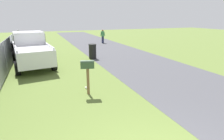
# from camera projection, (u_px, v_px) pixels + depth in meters

# --- Properties ---
(road_asphalt) EXTENTS (60.00, 5.38, 0.01)m
(road_asphalt) POSITION_uv_depth(u_px,v_px,m) (161.00, 73.00, 10.32)
(road_asphalt) COLOR #47474C
(road_asphalt) RESTS_ON ground
(mailbox) EXTENTS (0.34, 0.56, 1.41)m
(mailbox) POSITION_uv_depth(u_px,v_px,m) (88.00, 67.00, 7.15)
(mailbox) COLOR brown
(mailbox) RESTS_ON ground
(pickup_truck) EXTENTS (5.73, 2.70, 2.09)m
(pickup_truck) POSITION_uv_depth(u_px,v_px,m) (31.00, 48.00, 11.74)
(pickup_truck) COLOR silver
(pickup_truck) RESTS_ON ground
(trash_bin) EXTENTS (0.57, 0.57, 1.09)m
(trash_bin) POSITION_uv_depth(u_px,v_px,m) (93.00, 51.00, 13.66)
(trash_bin) COLOR black
(trash_bin) RESTS_ON ground
(pedestrian) EXTENTS (0.30, 0.57, 1.58)m
(pedestrian) POSITION_uv_depth(u_px,v_px,m) (103.00, 35.00, 21.71)
(pedestrian) COLOR #2D3351
(pedestrian) RESTS_ON ground
(fence_section) EXTENTS (17.51, 0.07, 1.78)m
(fence_section) POSITION_uv_depth(u_px,v_px,m) (8.00, 52.00, 11.05)
(fence_section) COLOR #9EA3A8
(fence_section) RESTS_ON ground
(litter_cup_midfield_b) EXTENTS (0.11, 0.10, 0.08)m
(litter_cup_midfield_b) POSITION_uv_depth(u_px,v_px,m) (86.00, 88.00, 8.03)
(litter_cup_midfield_b) COLOR white
(litter_cup_midfield_b) RESTS_ON ground
(litter_wrapper_near_hydrant) EXTENTS (0.14, 0.12, 0.01)m
(litter_wrapper_near_hydrant) POSITION_uv_depth(u_px,v_px,m) (89.00, 67.00, 11.48)
(litter_wrapper_near_hydrant) COLOR silver
(litter_wrapper_near_hydrant) RESTS_ON ground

